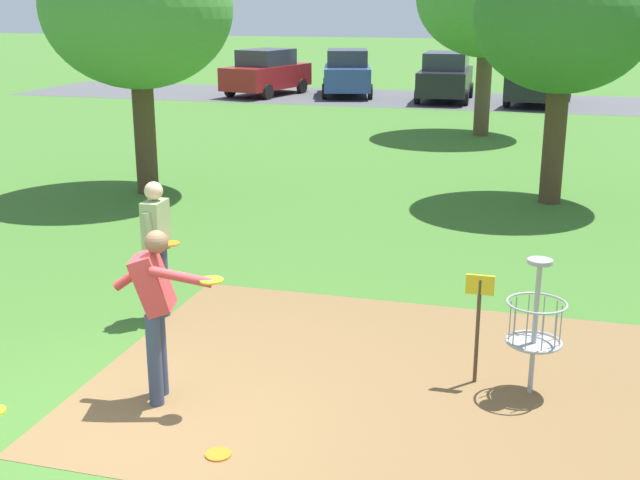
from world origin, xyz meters
name	(u,v)px	position (x,y,z in m)	size (l,w,h in m)	color
ground_plane	(128,425)	(0.00, 0.00, 0.00)	(160.00, 160.00, 0.00)	#3D6B28
dirt_tee_pad	(374,381)	(1.98, 1.49, 0.00)	(5.61, 4.60, 0.01)	brown
disc_golf_basket	(529,321)	(3.46, 1.66, 0.75)	(0.98, 0.58, 1.39)	#9E9EA3
player_foreground_watching	(157,243)	(-0.88, 2.46, 0.97)	(0.40, 0.47, 1.71)	#384260
player_throwing	(156,304)	(0.06, 0.55, 0.99)	(1.17, 0.44, 1.71)	#384260
frisbee_mid_grass	(218,454)	(0.99, -0.26, 0.01)	(0.22, 0.22, 0.02)	orange
tree_near_right	(137,8)	(-4.18, 8.60, 3.60)	(3.64, 3.64, 5.17)	#4C3823
tree_mid_center	(564,18)	(3.64, 9.92, 3.44)	(3.27, 3.27, 4.86)	#4C3823
parking_lot_strip	(456,100)	(0.00, 26.22, 0.00)	(36.00, 6.00, 0.01)	#4C4C51
parked_car_leftmost	(266,72)	(-7.68, 25.93, 0.92)	(2.79, 4.52, 1.84)	maroon
parked_car_center_left	(347,73)	(-4.47, 26.68, 0.92)	(2.78, 4.51, 1.84)	#2D4784
parked_car_center_right	(446,77)	(-0.39, 25.93, 0.92)	(2.08, 4.26, 1.84)	black
parked_car_rightmost	(539,80)	(3.11, 25.65, 0.92)	(2.41, 4.41, 1.84)	black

